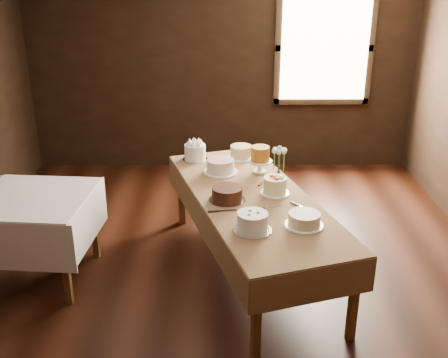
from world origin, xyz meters
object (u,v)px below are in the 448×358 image
cake_meringue (195,153)px  flower_vase (278,177)px  cake_speckled (241,152)px  cake_server_c (232,184)px  display_table (252,202)px  cake_server_d (265,180)px  cake_chocolate (227,194)px  cake_server_b (306,209)px  cake_flowers (275,186)px  cake_swirl (252,223)px  side_table (34,207)px  cake_caramel (260,161)px  cake_cream (304,220)px  cake_server_a (272,207)px  cake_lattice (221,167)px  cake_server_e (228,211)px

cake_meringue → flower_vase: bearing=-39.6°
cake_speckled → cake_server_c: bearing=-98.9°
display_table → cake_server_d: cake_server_d is taller
cake_meringue → cake_server_d: (0.67, -0.54, -0.07)m
cake_chocolate → cake_server_b: bearing=-14.7°
cake_flowers → cake_swirl: cake_flowers is taller
cake_server_b → cake_server_c: size_ratio=1.00×
side_table → cake_caramel: 2.08m
cake_caramel → cake_flowers: (0.10, -0.50, -0.05)m
display_table → cake_cream: (0.36, -0.56, 0.11)m
cake_server_a → cake_server_c: 0.58m
cake_swirl → cake_lattice: bearing=101.3°
side_table → cake_server_e: size_ratio=4.21×
cake_flowers → cake_server_a: bearing=-99.5°
cake_server_a → flower_vase: (0.10, 0.48, 0.07)m
side_table → cake_speckled: 2.09m
display_table → cake_speckled: size_ratio=8.86×
display_table → cake_meringue: cake_meringue is taller
cake_meringue → cake_server_e: 1.24m
cake_meringue → cake_chocolate: (0.31, -1.00, -0.02)m
flower_vase → side_table: bearing=-170.9°
cake_flowers → flower_vase: bearing=76.0°
cake_cream → cake_server_d: size_ratio=1.26×
cake_lattice → flower_vase: size_ratio=2.44×
cake_cream → cake_server_b: bearing=78.7°
cake_meringue → flower_vase: 1.02m
cake_flowers → cake_server_d: 0.33m
cake_lattice → cake_chocolate: (0.05, -0.65, 0.00)m
cake_swirl → cake_cream: cake_swirl is taller
display_table → cake_lattice: (-0.28, 0.56, 0.11)m
cake_chocolate → cake_cream: bearing=-38.4°
cake_caramel → cake_server_a: size_ratio=1.14×
cake_speckled → cake_cream: (0.43, -1.51, -0.01)m
cake_server_a → cake_server_e: size_ratio=1.00×
cake_lattice → cake_server_b: size_ratio=1.49×
display_table → cake_caramel: size_ratio=9.48×
cake_server_c → flower_vase: size_ratio=1.63×
cake_chocolate → cake_server_b: (0.65, -0.17, -0.06)m
cake_swirl → cake_server_e: cake_swirl is taller
side_table → flower_vase: flower_vase is taller
cake_server_c → cake_server_a: bearing=-165.5°
cake_chocolate → cake_server_d: (0.36, 0.46, -0.06)m
cake_caramel → cake_server_d: size_ratio=1.14×
cake_swirl → cake_server_a: cake_swirl is taller
display_table → cake_speckled: 0.97m
side_table → cake_flowers: bearing=3.7°
cake_cream → cake_server_a: 0.40m
cake_chocolate → cake_server_e: cake_chocolate is taller
cake_swirl → cake_cream: (0.40, 0.08, -0.02)m
cake_swirl → cake_server_e: bearing=117.4°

